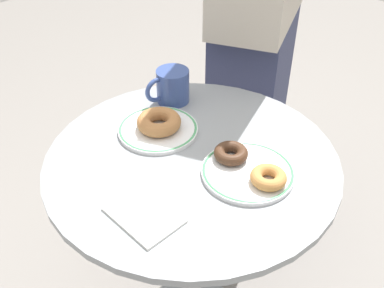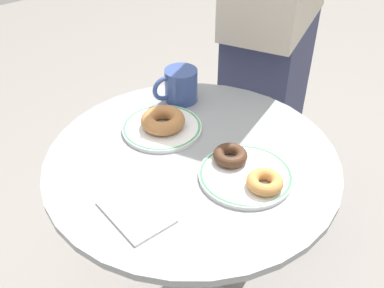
{
  "view_description": "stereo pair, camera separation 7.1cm",
  "coord_description": "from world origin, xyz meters",
  "px_view_note": "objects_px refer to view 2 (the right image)",
  "views": [
    {
      "loc": [
        0.57,
        -0.55,
        1.42
      ],
      "look_at": [
        0.0,
        -0.0,
        0.81
      ],
      "focal_mm": 41.24,
      "sensor_mm": 36.0,
      "label": 1
    },
    {
      "loc": [
        0.62,
        -0.5,
        1.42
      ],
      "look_at": [
        0.0,
        -0.0,
        0.81
      ],
      "focal_mm": 41.24,
      "sensor_mm": 36.0,
      "label": 2
    }
  ],
  "objects_px": {
    "donut_old_fashioned": "(265,182)",
    "coffee_mug": "(180,85)",
    "plate_right": "(245,175)",
    "paper_napkin": "(136,212)",
    "plate_left": "(162,127)",
    "donut_cinnamon": "(163,120)",
    "donut_chocolate": "(230,155)",
    "cafe_table": "(192,235)",
    "person_figure": "(272,34)"
  },
  "relations": [
    {
      "from": "cafe_table",
      "to": "donut_old_fashioned",
      "type": "relative_size",
      "value": 9.94
    },
    {
      "from": "plate_left",
      "to": "paper_napkin",
      "type": "height_order",
      "value": "plate_left"
    },
    {
      "from": "paper_napkin",
      "to": "coffee_mug",
      "type": "bearing_deg",
      "value": 130.29
    },
    {
      "from": "cafe_table",
      "to": "plate_right",
      "type": "xyz_separation_m",
      "value": [
        0.13,
        0.04,
        0.28
      ]
    },
    {
      "from": "plate_left",
      "to": "coffee_mug",
      "type": "distance_m",
      "value": 0.15
    },
    {
      "from": "person_figure",
      "to": "donut_chocolate",
      "type": "bearing_deg",
      "value": -55.95
    },
    {
      "from": "paper_napkin",
      "to": "plate_right",
      "type": "bearing_deg",
      "value": 75.75
    },
    {
      "from": "cafe_table",
      "to": "coffee_mug",
      "type": "bearing_deg",
      "value": 148.3
    },
    {
      "from": "donut_cinnamon",
      "to": "paper_napkin",
      "type": "distance_m",
      "value": 0.29
    },
    {
      "from": "donut_old_fashioned",
      "to": "coffee_mug",
      "type": "distance_m",
      "value": 0.41
    },
    {
      "from": "plate_right",
      "to": "donut_chocolate",
      "type": "bearing_deg",
      "value": 175.14
    },
    {
      "from": "person_figure",
      "to": "donut_cinnamon",
      "type": "bearing_deg",
      "value": -75.75
    },
    {
      "from": "coffee_mug",
      "to": "cafe_table",
      "type": "bearing_deg",
      "value": -31.7
    },
    {
      "from": "donut_old_fashioned",
      "to": "person_figure",
      "type": "relative_size",
      "value": 0.05
    },
    {
      "from": "cafe_table",
      "to": "donut_chocolate",
      "type": "relative_size",
      "value": 9.94
    },
    {
      "from": "plate_left",
      "to": "plate_right",
      "type": "relative_size",
      "value": 0.97
    },
    {
      "from": "plate_left",
      "to": "donut_old_fashioned",
      "type": "distance_m",
      "value": 0.32
    },
    {
      "from": "donut_old_fashioned",
      "to": "coffee_mug",
      "type": "relative_size",
      "value": 0.6
    },
    {
      "from": "plate_right",
      "to": "donut_chocolate",
      "type": "height_order",
      "value": "donut_chocolate"
    },
    {
      "from": "cafe_table",
      "to": "person_figure",
      "type": "bearing_deg",
      "value": 115.57
    },
    {
      "from": "plate_left",
      "to": "donut_chocolate",
      "type": "bearing_deg",
      "value": 10.96
    },
    {
      "from": "paper_napkin",
      "to": "plate_left",
      "type": "bearing_deg",
      "value": 133.52
    },
    {
      "from": "donut_cinnamon",
      "to": "person_figure",
      "type": "distance_m",
      "value": 0.56
    },
    {
      "from": "donut_chocolate",
      "to": "person_figure",
      "type": "bearing_deg",
      "value": 124.05
    },
    {
      "from": "plate_left",
      "to": "person_figure",
      "type": "xyz_separation_m",
      "value": [
        -0.13,
        0.54,
        0.05
      ]
    },
    {
      "from": "plate_left",
      "to": "donut_cinnamon",
      "type": "distance_m",
      "value": 0.02
    },
    {
      "from": "person_figure",
      "to": "paper_napkin",
      "type": "bearing_deg",
      "value": -66.14
    },
    {
      "from": "cafe_table",
      "to": "plate_left",
      "type": "relative_size",
      "value": 3.88
    },
    {
      "from": "plate_right",
      "to": "donut_old_fashioned",
      "type": "height_order",
      "value": "donut_old_fashioned"
    },
    {
      "from": "plate_right",
      "to": "donut_chocolate",
      "type": "xyz_separation_m",
      "value": [
        -0.05,
        0.0,
        0.02
      ]
    },
    {
      "from": "donut_cinnamon",
      "to": "coffee_mug",
      "type": "bearing_deg",
      "value": 125.29
    },
    {
      "from": "plate_left",
      "to": "person_figure",
      "type": "distance_m",
      "value": 0.56
    },
    {
      "from": "donut_old_fashioned",
      "to": "plate_right",
      "type": "bearing_deg",
      "value": -179.78
    },
    {
      "from": "cafe_table",
      "to": "donut_cinnamon",
      "type": "xyz_separation_m",
      "value": [
        -0.13,
        0.01,
        0.3
      ]
    },
    {
      "from": "cafe_table",
      "to": "coffee_mug",
      "type": "xyz_separation_m",
      "value": [
        -0.21,
        0.13,
        0.32
      ]
    },
    {
      "from": "donut_chocolate",
      "to": "coffee_mug",
      "type": "bearing_deg",
      "value": 164.19
    },
    {
      "from": "plate_left",
      "to": "donut_old_fashioned",
      "type": "bearing_deg",
      "value": 6.41
    },
    {
      "from": "donut_cinnamon",
      "to": "paper_napkin",
      "type": "relative_size",
      "value": 0.75
    },
    {
      "from": "plate_left",
      "to": "person_figure",
      "type": "height_order",
      "value": "person_figure"
    },
    {
      "from": "paper_napkin",
      "to": "coffee_mug",
      "type": "xyz_separation_m",
      "value": [
        -0.28,
        0.33,
        0.04
      ]
    },
    {
      "from": "donut_chocolate",
      "to": "coffee_mug",
      "type": "relative_size",
      "value": 0.6
    },
    {
      "from": "donut_old_fashioned",
      "to": "plate_left",
      "type": "bearing_deg",
      "value": -173.59
    },
    {
      "from": "plate_right",
      "to": "paper_napkin",
      "type": "bearing_deg",
      "value": -104.25
    },
    {
      "from": "cafe_table",
      "to": "paper_napkin",
      "type": "distance_m",
      "value": 0.35
    },
    {
      "from": "plate_left",
      "to": "plate_right",
      "type": "bearing_deg",
      "value": 7.7
    },
    {
      "from": "plate_left",
      "to": "person_figure",
      "type": "relative_size",
      "value": 0.12
    },
    {
      "from": "coffee_mug",
      "to": "donut_old_fashioned",
      "type": "bearing_deg",
      "value": -12.2
    },
    {
      "from": "person_figure",
      "to": "plate_right",
      "type": "bearing_deg",
      "value": -52.15
    },
    {
      "from": "paper_napkin",
      "to": "cafe_table",
      "type": "bearing_deg",
      "value": 108.88
    },
    {
      "from": "donut_old_fashioned",
      "to": "donut_chocolate",
      "type": "distance_m",
      "value": 0.11
    }
  ]
}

